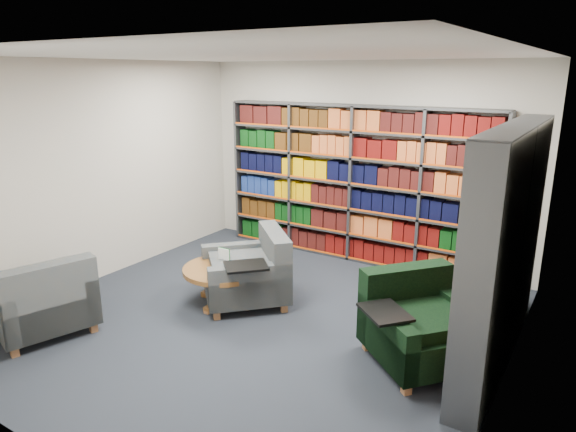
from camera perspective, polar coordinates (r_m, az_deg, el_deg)
The scene contains 7 objects.
room_shell at distance 5.31m, azimuth -3.46°, elevation 2.15°, with size 5.02×5.02×2.82m.
bookshelf_back at distance 7.36m, azimuth 7.28°, elevation 3.47°, with size 4.00×0.28×2.20m.
bookshelf_right at distance 5.07m, azimuth 23.00°, elevation -3.31°, with size 0.28×2.50×2.20m.
chair_teal_left at distance 6.12m, azimuth -3.97°, elevation -6.41°, with size 1.32×1.32×0.85m.
chair_green_right at distance 5.08m, azimuth 14.26°, elevation -11.77°, with size 1.30×1.30×0.84m.
chair_teal_front at distance 5.95m, azimuth -25.54°, elevation -8.71°, with size 1.16×1.22×0.84m.
coffee_table at distance 6.07m, azimuth -7.07°, elevation -6.46°, with size 0.96×0.96×0.68m.
Camera 1 is at (3.02, -4.18, 2.64)m, focal length 32.00 mm.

